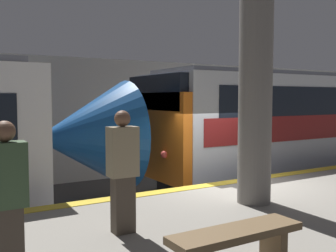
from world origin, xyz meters
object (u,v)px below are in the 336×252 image
object	(u,v)px
support_pillar_near	(255,87)
person_waiting	(123,169)
person_walking	(6,198)
platform_bench	(236,240)

from	to	relation	value
support_pillar_near	person_waiting	distance (m)	2.79
person_walking	platform_bench	world-z (taller)	person_walking
support_pillar_near	person_walking	size ratio (longest dim) A/B	2.52
person_waiting	person_walking	world-z (taller)	person_waiting
person_waiting	person_walking	bearing A→B (deg)	-155.93
person_walking	support_pillar_near	bearing A→B (deg)	12.78
person_walking	platform_bench	size ratio (longest dim) A/B	1.04
person_waiting	person_walking	xyz separation A→B (m)	(-1.53, -0.68, -0.03)
person_waiting	platform_bench	world-z (taller)	person_waiting
support_pillar_near	platform_bench	distance (m)	3.25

